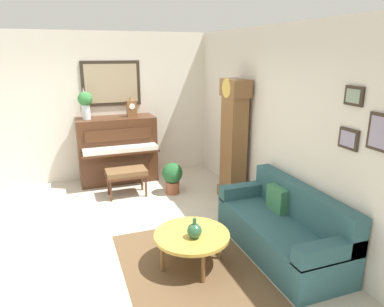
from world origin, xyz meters
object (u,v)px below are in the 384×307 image
at_px(coffee_table, 192,236).
at_px(grandfather_clock, 233,144).
at_px(couch, 283,228).
at_px(flower_vase, 85,102).
at_px(piano, 118,149).
at_px(mantel_clock, 132,107).
at_px(green_jug, 194,231).
at_px(piano_bench, 126,174).
at_px(potted_plant, 172,176).

bearing_deg(coffee_table, grandfather_clock, 140.67).
bearing_deg(grandfather_clock, coffee_table, -39.33).
distance_m(couch, flower_vase, 4.06).
height_order(piano, mantel_clock, mantel_clock).
distance_m(grandfather_clock, green_jug, 2.23).
height_order(couch, green_jug, couch).
bearing_deg(coffee_table, couch, 84.64).
xyz_separation_m(piano, couch, (3.28, 1.53, -0.32)).
bearing_deg(green_jug, couch, 89.16).
distance_m(piano_bench, grandfather_clock, 1.91).
height_order(grandfather_clock, couch, grandfather_clock).
bearing_deg(grandfather_clock, couch, -5.15).
relative_size(piano, coffee_table, 1.64).
bearing_deg(mantel_clock, flower_vase, -90.03).
bearing_deg(piano_bench, coffee_table, 8.24).
height_order(couch, potted_plant, couch).
bearing_deg(flower_vase, potted_plant, 53.10).
relative_size(coffee_table, green_jug, 3.67).
bearing_deg(grandfather_clock, flower_vase, -124.85).
height_order(couch, flower_vase, flower_vase).
relative_size(flower_vase, green_jug, 2.42).
bearing_deg(mantel_clock, piano, -90.53).
height_order(green_jug, potted_plant, green_jug).
bearing_deg(potted_plant, mantel_clock, -153.83).
distance_m(coffee_table, green_jug, 0.15).
bearing_deg(mantel_clock, grandfather_clock, 41.92).
xyz_separation_m(flower_vase, potted_plant, (0.98, 1.31, -1.24)).
distance_m(piano_bench, potted_plant, 0.80).
relative_size(coffee_table, potted_plant, 1.57).
bearing_deg(green_jug, grandfather_clock, 142.18).
bearing_deg(flower_vase, mantel_clock, 89.97).
relative_size(mantel_clock, flower_vase, 0.66).
xyz_separation_m(piano, flower_vase, (0.00, -0.52, 0.93)).
bearing_deg(grandfather_clock, green_jug, -37.82).
bearing_deg(couch, piano_bench, -148.37).
relative_size(piano, couch, 0.76).
bearing_deg(couch, grandfather_clock, 174.85).
bearing_deg(flower_vase, green_jug, 14.98).
height_order(piano_bench, couch, couch).
relative_size(couch, mantel_clock, 5.00).
distance_m(grandfather_clock, mantel_clock, 2.11).
xyz_separation_m(couch, flower_vase, (-3.27, -2.05, 1.25)).
distance_m(piano, couch, 3.63).
height_order(piano, green_jug, piano).
bearing_deg(piano, mantel_clock, 89.47).
xyz_separation_m(grandfather_clock, mantel_clock, (-1.54, -1.38, 0.46)).
bearing_deg(coffee_table, green_jug, -1.35).
height_order(grandfather_clock, flower_vase, grandfather_clock).
xyz_separation_m(piano_bench, couch, (2.46, 1.52, -0.09)).
bearing_deg(green_jug, flower_vase, -165.02).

